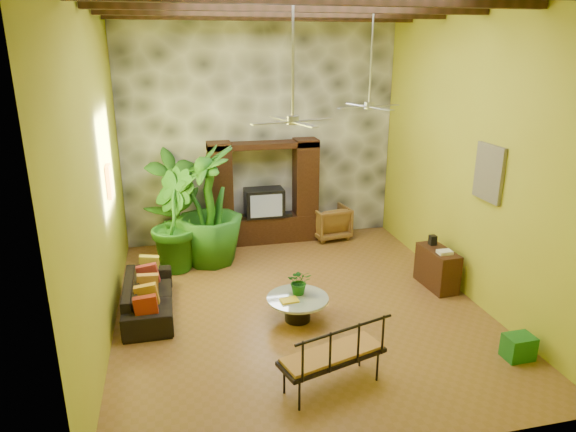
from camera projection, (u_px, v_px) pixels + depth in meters
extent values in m
plane|color=brown|center=(298.00, 305.00, 8.77)|extent=(7.00, 7.00, 0.00)
cube|color=gold|center=(260.00, 129.00, 11.23)|extent=(6.00, 0.02, 5.00)
cube|color=gold|center=(96.00, 172.00, 7.35)|extent=(0.02, 7.00, 5.00)
cube|color=gold|center=(472.00, 153.00, 8.63)|extent=(0.02, 7.00, 5.00)
cube|color=#3F4148|center=(260.00, 129.00, 11.17)|extent=(5.98, 0.10, 4.98)
cube|color=#311C0F|center=(300.00, 4.00, 7.28)|extent=(5.95, 0.16, 0.22)
cube|color=#311C0F|center=(281.00, 10.00, 8.48)|extent=(5.95, 0.16, 0.22)
cube|color=#311C0F|center=(266.00, 15.00, 9.68)|extent=(5.95, 0.16, 0.22)
cube|color=black|center=(264.00, 228.00, 11.59)|extent=(2.40, 0.50, 0.60)
cube|color=black|center=(220.00, 188.00, 11.07)|extent=(0.50, 0.48, 2.00)
cube|color=black|center=(305.00, 183.00, 11.48)|extent=(0.50, 0.48, 2.00)
cube|color=black|center=(263.00, 145.00, 10.99)|extent=(2.40, 0.48, 0.12)
cube|color=black|center=(264.00, 202.00, 11.37)|extent=(0.85, 0.52, 0.62)
cube|color=#8C99A8|center=(266.00, 206.00, 11.12)|extent=(0.70, 0.02, 0.50)
cylinder|color=#A2A3A7|center=(293.00, 54.00, 7.08)|extent=(0.04, 0.04, 1.80)
cylinder|color=#A2A3A7|center=(293.00, 120.00, 7.36)|extent=(0.18, 0.18, 0.12)
cube|color=#A2A3A7|center=(314.00, 120.00, 7.53)|extent=(0.58, 0.26, 0.01)
cube|color=#A2A3A7|center=(281.00, 119.00, 7.67)|extent=(0.26, 0.58, 0.01)
cube|color=#A2A3A7|center=(270.00, 123.00, 7.21)|extent=(0.58, 0.26, 0.01)
cube|color=#A2A3A7|center=(305.00, 125.00, 7.06)|extent=(0.26, 0.58, 0.01)
cylinder|color=#A2A3A7|center=(372.00, 53.00, 8.94)|extent=(0.04, 0.04, 1.80)
cylinder|color=#A2A3A7|center=(369.00, 105.00, 9.22)|extent=(0.18, 0.18, 0.12)
cube|color=#A2A3A7|center=(385.00, 105.00, 9.39)|extent=(0.58, 0.26, 0.01)
cube|color=#A2A3A7|center=(357.00, 105.00, 9.53)|extent=(0.26, 0.58, 0.01)
cube|color=#A2A3A7|center=(353.00, 108.00, 9.07)|extent=(0.58, 0.26, 0.01)
cube|color=#A2A3A7|center=(381.00, 109.00, 8.93)|extent=(0.26, 0.58, 0.01)
cube|color=yellow|center=(109.00, 182.00, 8.41)|extent=(0.06, 0.32, 0.55)
cube|color=#265E8C|center=(489.00, 173.00, 8.13)|extent=(0.06, 0.70, 0.90)
imported|color=black|center=(149.00, 296.00, 8.48)|extent=(0.76, 1.95, 0.57)
imported|color=olive|center=(329.00, 222.00, 11.79)|extent=(0.91, 0.93, 0.75)
imported|color=#246119|center=(175.00, 202.00, 10.73)|extent=(1.42, 1.29, 2.23)
imported|color=#22661B|center=(172.00, 221.00, 9.96)|extent=(1.05, 1.22, 1.98)
imported|color=#215F19|center=(209.00, 206.00, 10.18)|extent=(1.56, 1.56, 2.39)
cylinder|color=black|center=(298.00, 310.00, 8.25)|extent=(0.42, 0.42, 0.36)
cylinder|color=silver|center=(298.00, 298.00, 8.19)|extent=(0.99, 0.99, 0.04)
imported|color=#175918|center=(300.00, 281.00, 8.24)|extent=(0.44, 0.40, 0.43)
cube|color=gold|center=(289.00, 300.00, 8.05)|extent=(0.29, 0.22, 0.03)
cube|color=black|center=(332.00, 357.00, 6.53)|extent=(1.48, 0.85, 0.06)
cube|color=#AE7434|center=(332.00, 354.00, 6.51)|extent=(1.40, 0.79, 0.06)
cube|color=black|center=(339.00, 349.00, 6.21)|extent=(1.36, 0.44, 0.54)
cube|color=#382112|center=(437.00, 268.00, 9.35)|extent=(0.47, 0.93, 0.73)
cube|color=#1C6C1E|center=(519.00, 347.00, 7.23)|extent=(0.41, 0.31, 0.35)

